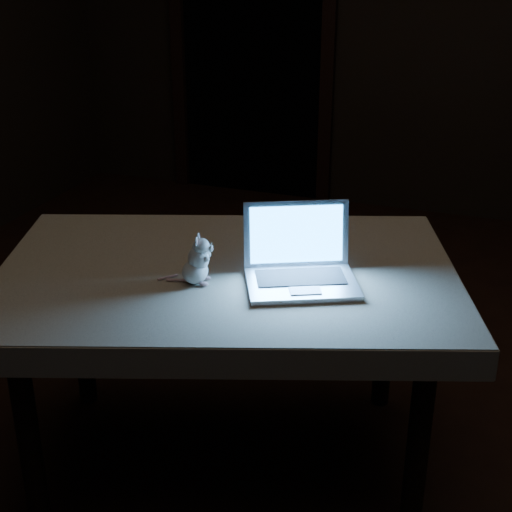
% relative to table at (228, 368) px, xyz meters
% --- Properties ---
extents(floor, '(5.00, 5.00, 0.00)m').
position_rel_table_xyz_m(floor, '(0.23, 0.06, -0.33)').
color(floor, black).
rests_on(floor, ground).
extents(doorway, '(1.06, 0.36, 2.13)m').
position_rel_table_xyz_m(doorway, '(-0.87, 2.56, 0.73)').
color(doorway, black).
rests_on(doorway, back_wall).
extents(table, '(1.44, 1.17, 0.67)m').
position_rel_table_xyz_m(table, '(0.00, 0.00, 0.00)').
color(table, black).
rests_on(table, floor).
extents(tablecloth, '(1.56, 1.30, 0.08)m').
position_rel_table_xyz_m(tablecloth, '(0.01, -0.04, 0.30)').
color(tablecloth, '#C1B59D').
rests_on(tablecloth, table).
extents(laptop, '(0.39, 0.37, 0.21)m').
position_rel_table_xyz_m(laptop, '(0.24, -0.04, 0.44)').
color(laptop, '#B9B8BD').
rests_on(laptop, tablecloth).
extents(plush_mouse, '(0.13, 0.13, 0.14)m').
position_rel_table_xyz_m(plush_mouse, '(-0.05, -0.11, 0.41)').
color(plush_mouse, silver).
rests_on(plush_mouse, tablecloth).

